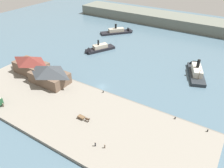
# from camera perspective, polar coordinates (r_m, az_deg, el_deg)

# --- Properties ---
(ground_plane) EXTENTS (320.00, 320.00, 0.00)m
(ground_plane) POSITION_cam_1_polar(r_m,az_deg,el_deg) (105.08, -2.62, -0.77)
(ground_plane) COLOR #476070
(quay_promenade) EXTENTS (110.00, 36.00, 1.20)m
(quay_promenade) POSITION_cam_1_polar(r_m,az_deg,el_deg) (91.10, -10.54, -6.85)
(quay_promenade) COLOR gray
(quay_promenade) RESTS_ON ground
(seawall_edge) EXTENTS (110.00, 0.80, 1.00)m
(seawall_edge) POSITION_cam_1_polar(r_m,az_deg,el_deg) (102.38, -3.77, -1.47)
(seawall_edge) COLOR #666159
(seawall_edge) RESTS_ON ground
(ferry_shed_central_terminal) EXTENTS (17.78, 10.08, 9.10)m
(ferry_shed_central_terminal) POSITION_cam_1_polar(r_m,az_deg,el_deg) (119.69, -20.21, 4.74)
(ferry_shed_central_terminal) COLOR brown
(ferry_shed_central_terminal) RESTS_ON quay_promenade
(ferry_shed_customs_shed) EXTENTS (18.61, 11.29, 8.62)m
(ferry_shed_customs_shed) POSITION_cam_1_polar(r_m,az_deg,el_deg) (108.27, -15.93, 2.43)
(ferry_shed_customs_shed) COLOR brown
(ferry_shed_customs_shed) RESTS_ON quay_promenade
(horse_cart) EXTENTS (5.65, 1.58, 1.87)m
(horse_cart) POSITION_cam_1_polar(r_m,az_deg,el_deg) (84.84, -7.37, -8.61)
(horse_cart) COLOR brown
(horse_cart) RESTS_ON quay_promenade
(pedestrian_near_east_shed) EXTENTS (0.44, 0.44, 1.77)m
(pedestrian_near_east_shed) POSITION_cam_1_polar(r_m,az_deg,el_deg) (75.14, -4.33, -15.24)
(pedestrian_near_east_shed) COLOR #232328
(pedestrian_near_east_shed) RESTS_ON quay_promenade
(pedestrian_near_cart) EXTENTS (0.39, 0.39, 1.59)m
(pedestrian_near_cart) POSITION_cam_1_polar(r_m,az_deg,el_deg) (74.50, -1.88, -15.77)
(pedestrian_near_cart) COLOR #4C3D33
(pedestrian_near_cart) RESTS_ON quay_promenade
(pedestrian_by_tram) EXTENTS (0.43, 0.43, 1.73)m
(pedestrian_by_tram) POSITION_cam_1_polar(r_m,az_deg,el_deg) (100.63, -26.25, -4.90)
(pedestrian_by_tram) COLOR #6B5B4C
(pedestrian_by_tram) RESTS_ON quay_promenade
(mooring_post_west) EXTENTS (0.44, 0.44, 0.90)m
(mooring_post_west) POSITION_cam_1_polar(r_m,az_deg,el_deg) (88.08, 15.98, -8.42)
(mooring_post_west) COLOR black
(mooring_post_west) RESTS_ON quay_promenade
(mooring_post_center_east) EXTENTS (0.44, 0.44, 0.90)m
(mooring_post_center_east) POSITION_cam_1_polar(r_m,az_deg,el_deg) (98.86, -2.28, -1.98)
(mooring_post_center_east) COLOR black
(mooring_post_center_east) RESTS_ON quay_promenade
(mooring_post_east) EXTENTS (0.44, 0.44, 0.90)m
(mooring_post_east) POSITION_cam_1_polar(r_m,az_deg,el_deg) (86.67, 23.45, -10.99)
(mooring_post_east) COLOR black
(mooring_post_east) RESTS_ON quay_promenade
(ferry_departing_north) EXTENTS (14.30, 20.66, 8.93)m
(ferry_departing_north) POSITION_cam_1_polar(r_m,az_deg,el_deg) (141.58, -3.93, 8.95)
(ferry_departing_north) COLOR black
(ferry_departing_north) RESTS_ON ground
(ferry_moored_west) EXTENTS (15.01, 25.72, 11.11)m
(ferry_moored_west) POSITION_cam_1_polar(r_m,az_deg,el_deg) (124.13, 20.74, 3.41)
(ferry_moored_west) COLOR #23282D
(ferry_moored_west) RESTS_ON ground
(ferry_outer_harbor) EXTENTS (21.57, 23.28, 9.48)m
(ferry_outer_harbor) POSITION_cam_1_polar(r_m,az_deg,el_deg) (173.17, 2.25, 13.42)
(ferry_outer_harbor) COLOR black
(ferry_outer_harbor) RESTS_ON ground
(far_headland) EXTENTS (180.00, 24.00, 8.00)m
(far_headland) POSITION_cam_1_polar(r_m,az_deg,el_deg) (196.19, 16.55, 15.30)
(far_headland) COLOR #60665B
(far_headland) RESTS_ON ground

